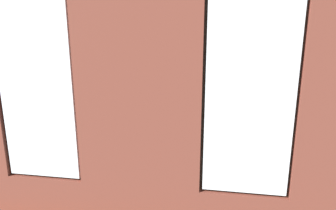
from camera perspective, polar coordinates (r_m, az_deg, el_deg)
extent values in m
cube|color=brown|center=(5.97, 1.05, -8.06)|extent=(6.62, 5.91, 0.10)
cube|color=brown|center=(3.06, -5.81, 3.01)|extent=(1.31, 0.16, 3.24)
cube|color=white|center=(2.92, 15.40, 3.25)|extent=(0.84, 0.03, 2.19)
cube|color=#38281E|center=(2.98, 15.29, 3.46)|extent=(0.90, 0.04, 2.25)
cube|color=brown|center=(3.96, -21.56, -16.07)|extent=(0.90, 0.16, 0.56)
cube|color=white|center=(3.47, -23.99, 4.19)|extent=(0.84, 0.03, 2.19)
cube|color=#38281E|center=(3.52, -23.46, 4.37)|extent=(0.90, 0.04, 2.25)
cube|color=#A87547|center=(3.52, -4.92, -14.37)|extent=(3.31, 0.24, 0.06)
cube|color=black|center=(3.11, -5.47, 6.87)|extent=(0.48, 0.03, 0.59)
cube|color=orange|center=(3.13, -5.40, 6.90)|extent=(0.42, 0.01, 0.53)
cube|color=white|center=(6.50, -26.23, 7.54)|extent=(0.10, 4.91, 3.24)
cube|color=black|center=(4.23, -5.43, -14.11)|extent=(1.83, 0.85, 0.42)
cube|color=black|center=(3.77, -6.84, -11.03)|extent=(1.83, 0.24, 0.38)
cube|color=black|center=(3.98, 5.99, -11.06)|extent=(0.22, 0.85, 0.24)
cube|color=black|center=(4.36, -15.98, -9.22)|extent=(0.22, 0.85, 0.24)
cube|color=black|center=(4.08, -0.55, -10.94)|extent=(0.64, 0.65, 0.12)
cube|color=black|center=(4.24, -10.01, -10.13)|extent=(0.64, 0.65, 0.12)
cube|color=black|center=(5.95, 23.23, -6.67)|extent=(1.00, 1.97, 0.42)
cube|color=black|center=(5.89, 26.73, -3.14)|extent=(0.40, 1.92, 0.38)
cube|color=black|center=(6.65, 22.42, -1.64)|extent=(0.87, 0.29, 0.24)
cube|color=black|center=(5.07, 24.99, -6.70)|extent=(0.87, 0.29, 0.24)
cube|color=black|center=(6.20, 22.61, -3.14)|extent=(0.70, 0.72, 0.12)
cube|color=black|center=(5.51, 23.66, -5.35)|extent=(0.70, 0.72, 0.12)
cube|color=olive|center=(6.10, 0.07, -3.09)|extent=(1.39, 0.90, 0.04)
cube|color=olive|center=(6.47, 6.19, -4.10)|extent=(0.07, 0.07, 0.38)
cube|color=olive|center=(6.65, -4.78, -3.56)|extent=(0.07, 0.07, 0.38)
cube|color=olive|center=(5.73, 5.73, -6.52)|extent=(0.07, 0.07, 0.38)
cube|color=olive|center=(5.94, -6.61, -5.81)|extent=(0.07, 0.07, 0.38)
cylinder|color=#33567F|center=(6.22, -1.34, -2.13)|extent=(0.08, 0.08, 0.09)
cylinder|color=#B7333D|center=(5.93, 0.85, -2.81)|extent=(0.08, 0.08, 0.11)
cylinder|color=beige|center=(6.08, 0.07, -2.46)|extent=(0.14, 0.14, 0.10)
sphere|color=#286B2D|center=(6.04, 0.07, -1.33)|extent=(0.16, 0.16, 0.16)
cube|color=black|center=(6.04, -4.03, -2.98)|extent=(0.17, 0.13, 0.02)
cube|color=#B2B2B7|center=(6.19, 3.79, -2.55)|extent=(0.18, 0.08, 0.02)
cube|color=black|center=(6.89, -21.22, -3.20)|extent=(1.15, 0.42, 0.53)
cube|color=black|center=(6.82, -21.44, -0.87)|extent=(0.41, 0.20, 0.05)
cube|color=black|center=(6.80, -21.48, -0.43)|extent=(0.06, 0.04, 0.06)
cube|color=black|center=(6.74, -21.72, 2.12)|extent=(0.93, 0.04, 0.56)
cube|color=black|center=(6.75, -21.62, 2.15)|extent=(0.88, 0.01, 0.51)
cylinder|color=olive|center=(7.81, -0.88, -1.19)|extent=(0.52, 0.52, 0.28)
ellipsoid|color=silver|center=(7.72, -0.89, 1.25)|extent=(1.15, 1.15, 0.46)
ellipsoid|color=navy|center=(7.72, -1.52, 2.10)|extent=(0.44, 0.44, 0.18)
cylinder|color=#9E5638|center=(7.89, 21.24, -2.06)|extent=(0.26, 0.26, 0.27)
cylinder|color=brown|center=(7.84, 21.36, -0.76)|extent=(0.04, 0.04, 0.10)
ellipsoid|color=#286B2D|center=(7.77, 21.58, 1.70)|extent=(0.63, 0.63, 0.59)
cylinder|color=#9E5638|center=(4.15, 13.89, -15.75)|extent=(0.35, 0.35, 0.33)
cylinder|color=brown|center=(4.03, 14.11, -12.62)|extent=(0.05, 0.05, 0.17)
ellipsoid|color=#337F38|center=(3.87, 14.47, -7.31)|extent=(0.84, 0.84, 0.63)
cylinder|color=gray|center=(8.28, -13.36, -0.57)|extent=(0.34, 0.34, 0.31)
cylinder|color=brown|center=(8.21, -13.47, 1.33)|extent=(0.06, 0.06, 0.25)
cone|color=#286B2D|center=(8.24, -15.00, 3.93)|extent=(0.55, 0.16, 0.59)
cone|color=#286B2D|center=(7.94, -14.54, 3.41)|extent=(0.23, 0.60, 0.55)
cone|color=#286B2D|center=(8.00, -12.74, 3.94)|extent=(0.50, 0.34, 0.62)
cone|color=#286B2D|center=(8.16, -11.87, 3.81)|extent=(0.59, 0.39, 0.54)
cone|color=#286B2D|center=(8.33, -13.74, 4.25)|extent=(0.35, 0.51, 0.62)
cylinder|color=#9E5638|center=(7.22, 17.89, -3.57)|extent=(0.19, 0.19, 0.19)
cylinder|color=brown|center=(7.18, 17.97, -2.54)|extent=(0.03, 0.03, 0.08)
ellipsoid|color=#1E5B28|center=(7.12, 18.10, -0.98)|extent=(0.41, 0.41, 0.33)
cylinder|color=beige|center=(6.26, 12.37, -5.96)|extent=(0.15, 0.15, 0.18)
cylinder|color=brown|center=(6.21, 12.45, -4.53)|extent=(0.02, 0.02, 0.15)
ellipsoid|color=#3D8E42|center=(6.16, 12.54, -2.96)|extent=(0.33, 0.33, 0.21)
cylinder|color=#9E5638|center=(5.83, -21.47, -7.60)|extent=(0.27, 0.27, 0.29)
cylinder|color=brown|center=(5.73, -21.74, -4.82)|extent=(0.05, 0.05, 0.30)
cone|color=#337F38|center=(5.72, -23.21, -1.44)|extent=(0.43, 0.20, 0.47)
cone|color=#337F38|center=(5.54, -23.33, -2.11)|extent=(0.30, 0.47, 0.45)
cone|color=#337F38|center=(5.50, -22.30, -1.87)|extent=(0.30, 0.44, 0.48)
cone|color=#337F38|center=(5.53, -20.70, -1.93)|extent=(0.47, 0.23, 0.45)
cone|color=#337F38|center=(5.70, -20.56, -1.40)|extent=(0.38, 0.46, 0.45)
cone|color=#337F38|center=(5.80, -21.98, -1.29)|extent=(0.35, 0.47, 0.45)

